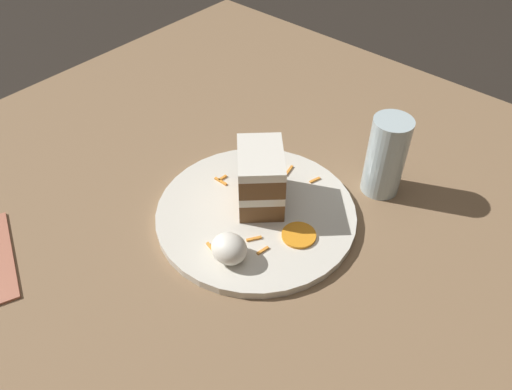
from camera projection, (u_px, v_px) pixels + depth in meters
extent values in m
plane|color=black|center=(271.00, 246.00, 0.75)|extent=(6.00, 6.00, 0.00)
cube|color=#846647|center=(271.00, 241.00, 0.74)|extent=(1.30, 1.17, 0.02)
cylinder|color=silver|center=(256.00, 213.00, 0.76)|extent=(0.30, 0.30, 0.01)
cube|color=brown|center=(260.00, 192.00, 0.76)|extent=(0.12, 0.12, 0.03)
cube|color=white|center=(261.00, 181.00, 0.75)|extent=(0.12, 0.12, 0.01)
cube|color=brown|center=(261.00, 169.00, 0.73)|extent=(0.12, 0.12, 0.03)
cube|color=white|center=(261.00, 157.00, 0.72)|extent=(0.12, 0.12, 0.01)
ellipsoid|color=white|center=(229.00, 249.00, 0.68)|extent=(0.05, 0.05, 0.04)
cylinder|color=orange|center=(299.00, 235.00, 0.72)|extent=(0.05, 0.05, 0.00)
cube|color=orange|center=(263.00, 250.00, 0.70)|extent=(0.01, 0.02, 0.00)
cube|color=orange|center=(221.00, 181.00, 0.80)|extent=(0.03, 0.00, 0.00)
cube|color=orange|center=(254.00, 239.00, 0.71)|extent=(0.02, 0.02, 0.00)
cube|color=orange|center=(289.00, 171.00, 0.82)|extent=(0.01, 0.03, 0.00)
cube|color=orange|center=(212.00, 248.00, 0.70)|extent=(0.02, 0.01, 0.00)
cube|color=orange|center=(315.00, 180.00, 0.81)|extent=(0.01, 0.02, 0.00)
cube|color=orange|center=(223.00, 178.00, 0.81)|extent=(0.01, 0.02, 0.00)
cylinder|color=silver|center=(386.00, 156.00, 0.77)|extent=(0.06, 0.06, 0.13)
cylinder|color=silver|center=(381.00, 177.00, 0.80)|extent=(0.05, 0.05, 0.05)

